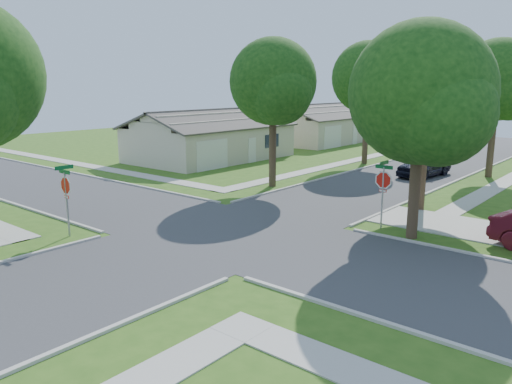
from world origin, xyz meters
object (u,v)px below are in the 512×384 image
object	(u,v)px
tree_ne_corner	(422,100)
house_nw_far	(320,128)
car_curb_west	(447,142)
tree_e_near	(428,96)
tree_w_near	(274,86)
tree_w_mid	(369,81)
tree_w_far	(431,92)
tree_e_mid	(498,84)
stop_sign_ne	(383,183)
car_curb_east	(424,164)
house_nw_near	(211,141)
stop_sign_sw	(66,188)

from	to	relation	value
tree_ne_corner	house_nw_far	bearing A→B (deg)	128.81
tree_ne_corner	car_curb_west	size ratio (longest dim) A/B	2.01
tree_e_near	tree_w_near	bearing A→B (deg)	180.00
tree_e_near	tree_ne_corner	distance (m)	5.06
tree_e_near	tree_w_mid	xyz separation A→B (m)	(-9.39, 12.00, 0.85)
tree_w_far	tree_e_mid	bearing A→B (deg)	-54.10
stop_sign_ne	tree_e_mid	bearing A→B (deg)	89.80
house_nw_far	car_curb_east	world-z (taller)	house_nw_far
stop_sign_ne	house_nw_near	size ratio (longest dim) A/B	0.22
tree_w_mid	tree_w_far	distance (m)	13.04
tree_w_far	car_curb_east	size ratio (longest dim) A/B	1.67
stop_sign_ne	tree_ne_corner	size ratio (longest dim) A/B	0.34
stop_sign_ne	car_curb_west	size ratio (longest dim) A/B	0.69
house_nw_near	house_nw_far	distance (m)	17.00
stop_sign_sw	car_curb_east	bearing A→B (deg)	75.69
stop_sign_sw	tree_w_mid	size ratio (longest dim) A/B	0.31
house_nw_near	house_nw_far	bearing A→B (deg)	90.00
stop_sign_sw	car_curb_west	bearing A→B (deg)	87.86
car_curb_west	tree_w_far	bearing A→B (deg)	49.20
car_curb_east	tree_ne_corner	bearing A→B (deg)	-63.27
tree_w_near	house_nw_near	bearing A→B (deg)	152.17
stop_sign_ne	tree_w_mid	world-z (taller)	tree_w_mid
house_nw_far	car_curb_east	bearing A→B (deg)	-38.29
house_nw_far	car_curb_east	size ratio (longest dim) A/B	2.82
tree_e_near	tree_e_mid	world-z (taller)	tree_e_mid
tree_w_far	house_nw_far	distance (m)	12.19
tree_e_near	tree_w_mid	bearing A→B (deg)	128.05
tree_ne_corner	car_curb_west	distance (m)	33.09
tree_e_mid	car_curb_west	size ratio (longest dim) A/B	2.14
tree_w_near	car_curb_west	world-z (taller)	tree_w_near
tree_w_far	house_nw_far	bearing A→B (deg)	-169.95
tree_e_near	tree_ne_corner	world-z (taller)	tree_ne_corner
house_nw_far	car_curb_east	xyz separation A→B (m)	(17.19, -13.57, -0.69)
tree_e_near	tree_e_mid	size ratio (longest dim) A/B	0.90
house_nw_near	car_curb_west	distance (m)	24.18
house_nw_far	car_curb_west	distance (m)	13.29
tree_ne_corner	car_curb_west	world-z (taller)	tree_ne_corner
tree_e_near	stop_sign_ne	bearing A→B (deg)	-90.68
stop_sign_ne	tree_e_near	bearing A→B (deg)	89.32
tree_ne_corner	house_nw_near	xyz separation A→B (m)	(-22.35, 10.79, -4.08)
tree_e_near	house_nw_near	size ratio (longest dim) A/B	0.61
stop_sign_ne	house_nw_near	bearing A→B (deg)	153.54
tree_w_near	tree_e_mid	bearing A→B (deg)	51.92
tree_ne_corner	tree_e_mid	bearing A→B (deg)	95.45
tree_e_mid	car_curb_east	distance (m)	6.99
car_curb_east	car_curb_west	world-z (taller)	car_curb_east
stop_sign_sw	car_curb_east	xyz separation A→B (m)	(5.90, 23.12, -1.21)
tree_w_near	car_curb_west	bearing A→B (deg)	86.88
tree_w_far	house_nw_near	size ratio (longest dim) A/B	0.59
tree_w_near	car_curb_west	distance (m)	27.09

